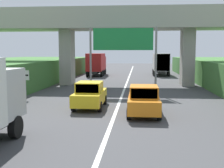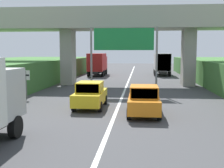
% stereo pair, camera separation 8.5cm
% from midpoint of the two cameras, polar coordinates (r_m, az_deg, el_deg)
% --- Properties ---
extents(lane_centre_stripe, '(0.20, 101.15, 0.01)m').
position_cam_midpoint_polar(lane_centre_stripe, '(24.56, 2.26, -2.19)').
color(lane_centre_stripe, white).
rests_on(lane_centre_stripe, ground).
extents(overpass_bridge, '(40.00, 4.80, 8.31)m').
position_cam_midpoint_polar(overpass_bridge, '(32.04, 3.11, 11.13)').
color(overpass_bridge, '#9E998E').
rests_on(overpass_bridge, ground).
extents(overhead_highway_sign, '(5.88, 0.18, 5.81)m').
position_cam_midpoint_polar(overhead_highway_sign, '(25.23, 2.42, 7.89)').
color(overhead_highway_sign, slate).
rests_on(overhead_highway_sign, ground).
extents(speed_limit_sign, '(0.60, 0.08, 2.23)m').
position_cam_midpoint_polar(speed_limit_sign, '(23.42, -16.51, 0.77)').
color(speed_limit_sign, slate).
rests_on(speed_limit_sign, ground).
extents(truck_red, '(2.44, 7.30, 3.44)m').
position_cam_midpoint_polar(truck_red, '(44.92, -2.78, 4.14)').
color(truck_red, black).
rests_on(truck_red, ground).
extents(truck_green, '(2.44, 7.30, 3.44)m').
position_cam_midpoint_polar(truck_green, '(46.25, 9.85, 4.11)').
color(truck_green, black).
rests_on(truck_green, ground).
extents(car_orange, '(1.86, 4.10, 1.72)m').
position_cam_midpoint_polar(car_orange, '(16.79, 6.46, -3.24)').
color(car_orange, orange).
rests_on(car_orange, ground).
extents(car_yellow, '(1.86, 4.10, 1.72)m').
position_cam_midpoint_polar(car_yellow, '(18.89, -4.19, -2.16)').
color(car_yellow, gold).
rests_on(car_yellow, ground).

